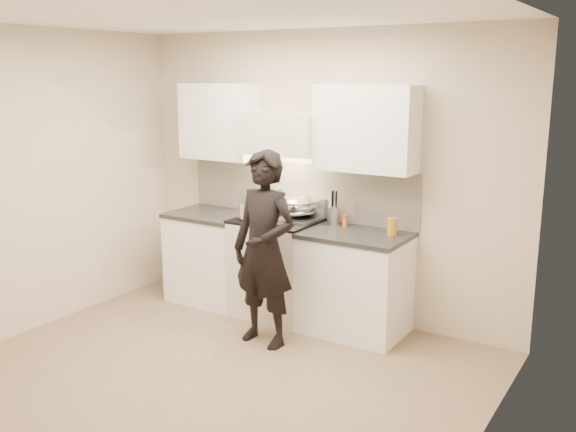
{
  "coord_description": "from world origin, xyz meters",
  "views": [
    {
      "loc": [
        2.91,
        -3.55,
        2.3
      ],
      "look_at": [
        0.06,
        1.05,
        1.09
      ],
      "focal_mm": 40.0,
      "sensor_mm": 36.0,
      "label": 1
    }
  ],
  "objects_px": {
    "stove": "(277,267)",
    "wok": "(297,205)",
    "utensil_crock": "(334,214)",
    "person": "(264,249)",
    "counter_right": "(355,283)"
  },
  "relations": [
    {
      "from": "wok",
      "to": "utensil_crock",
      "type": "distance_m",
      "value": 0.37
    },
    {
      "from": "counter_right",
      "to": "wok",
      "type": "relative_size",
      "value": 1.81
    },
    {
      "from": "utensil_crock",
      "to": "person",
      "type": "bearing_deg",
      "value": -104.86
    },
    {
      "from": "utensil_crock",
      "to": "counter_right",
      "type": "bearing_deg",
      "value": -30.78
    },
    {
      "from": "stove",
      "to": "utensil_crock",
      "type": "height_order",
      "value": "utensil_crock"
    },
    {
      "from": "counter_right",
      "to": "utensil_crock",
      "type": "bearing_deg",
      "value": 149.22
    },
    {
      "from": "wok",
      "to": "utensil_crock",
      "type": "height_order",
      "value": "wok"
    },
    {
      "from": "stove",
      "to": "wok",
      "type": "relative_size",
      "value": 1.89
    },
    {
      "from": "utensil_crock",
      "to": "wok",
      "type": "bearing_deg",
      "value": -172.13
    },
    {
      "from": "wok",
      "to": "utensil_crock",
      "type": "bearing_deg",
      "value": 7.87
    },
    {
      "from": "stove",
      "to": "wok",
      "type": "xyz_separation_m",
      "value": [
        0.14,
        0.14,
        0.59
      ]
    },
    {
      "from": "stove",
      "to": "wok",
      "type": "distance_m",
      "value": 0.63
    },
    {
      "from": "person",
      "to": "utensil_crock",
      "type": "bearing_deg",
      "value": 79.94
    },
    {
      "from": "wok",
      "to": "person",
      "type": "relative_size",
      "value": 0.3
    },
    {
      "from": "counter_right",
      "to": "person",
      "type": "distance_m",
      "value": 0.92
    }
  ]
}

